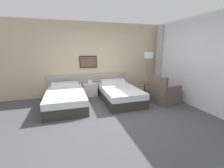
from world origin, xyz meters
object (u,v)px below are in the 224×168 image
object	(u,v)px
nightstand	(90,90)
armchair	(164,94)
bed_near_door	(66,98)
bed_near_window	(119,93)
side_table	(145,87)
floor_lamp	(148,59)

from	to	relation	value
nightstand	armchair	world-z (taller)	armchair
bed_near_door	bed_near_window	distance (m)	1.76
nightstand	side_table	bearing A→B (deg)	-26.93
floor_lamp	side_table	world-z (taller)	floor_lamp
bed_near_door	nightstand	size ratio (longest dim) A/B	3.25
bed_near_door	floor_lamp	distance (m)	3.35
side_table	armchair	distance (m)	0.69
armchair	side_table	bearing A→B (deg)	28.71
floor_lamp	side_table	bearing A→B (deg)	-125.43
bed_near_window	side_table	distance (m)	0.93
bed_near_window	floor_lamp	distance (m)	1.83
bed_near_window	armchair	world-z (taller)	armchair
side_table	armchair	size ratio (longest dim) A/B	0.65
bed_near_door	floor_lamp	bearing A→B (deg)	9.22
bed_near_door	side_table	size ratio (longest dim) A/B	3.35
side_table	armchair	xyz separation A→B (m)	(0.42, -0.52, -0.13)
bed_near_window	armchair	bearing A→B (deg)	-26.32
bed_near_door	armchair	size ratio (longest dim) A/B	2.19
nightstand	bed_near_window	bearing A→B (deg)	-41.36
bed_near_window	floor_lamp	world-z (taller)	floor_lamp
floor_lamp	side_table	size ratio (longest dim) A/B	2.69
side_table	nightstand	bearing A→B (deg)	153.07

